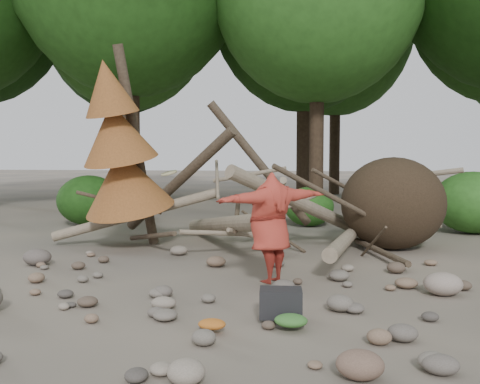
# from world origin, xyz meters

# --- Properties ---
(ground) EXTENTS (120.00, 120.00, 0.00)m
(ground) POSITION_xyz_m (0.00, 0.00, 0.00)
(ground) COLOR #514C44
(ground) RESTS_ON ground
(deadfall_pile) EXTENTS (8.55, 5.24, 3.30)m
(deadfall_pile) POSITION_xyz_m (2.02, 4.24, 0.95)
(deadfall_pile) COLOR #332619
(deadfall_pile) RESTS_ON ground
(dead_conifer) EXTENTS (2.06, 2.16, 4.35)m
(dead_conifer) POSITION_xyz_m (-3.12, 3.37, 2.11)
(dead_conifer) COLOR #4C3F30
(dead_conifer) RESTS_ON ground
(bush_left) EXTENTS (1.80, 1.80, 1.44)m
(bush_left) POSITION_xyz_m (-5.50, 7.20, 0.72)
(bush_left) COLOR #1C4612
(bush_left) RESTS_ON ground
(bush_mid) EXTENTS (1.40, 1.40, 1.12)m
(bush_mid) POSITION_xyz_m (0.80, 7.80, 0.56)
(bush_mid) COLOR #255919
(bush_mid) RESTS_ON ground
(bush_right) EXTENTS (2.00, 2.00, 1.60)m
(bush_right) POSITION_xyz_m (5.00, 7.00, 0.80)
(bush_right) COLOR #2F6A21
(bush_right) RESTS_ON ground
(frisbee_thrower) EXTENTS (2.55, 1.86, 1.74)m
(frisbee_thrower) POSITION_xyz_m (0.26, 0.64, 0.92)
(frisbee_thrower) COLOR #A33025
(frisbee_thrower) RESTS_ON ground
(backpack) EXTENTS (0.54, 0.38, 0.34)m
(backpack) POSITION_xyz_m (0.52, -1.02, 0.17)
(backpack) COLOR black
(backpack) RESTS_ON ground
(cloth_green) EXTENTS (0.39, 0.32, 0.14)m
(cloth_green) POSITION_xyz_m (0.66, -1.35, 0.07)
(cloth_green) COLOR #34692A
(cloth_green) RESTS_ON ground
(cloth_orange) EXTENTS (0.32, 0.26, 0.12)m
(cloth_orange) POSITION_xyz_m (-0.23, -1.56, 0.06)
(cloth_orange) COLOR #AE5C1D
(cloth_orange) RESTS_ON ground
(boulder_front_right) EXTENTS (0.44, 0.39, 0.26)m
(boulder_front_right) POSITION_xyz_m (1.33, -2.60, 0.13)
(boulder_front_right) COLOR brown
(boulder_front_right) RESTS_ON ground
(boulder_mid_right) EXTENTS (0.55, 0.50, 0.33)m
(boulder_mid_right) POSITION_xyz_m (2.77, 0.52, 0.17)
(boulder_mid_right) COLOR gray
(boulder_mid_right) RESTS_ON ground
(boulder_mid_left) EXTENTS (0.51, 0.46, 0.31)m
(boulder_mid_left) POSITION_xyz_m (-4.11, 1.69, 0.15)
(boulder_mid_left) COLOR #5D544E
(boulder_mid_left) RESTS_ON ground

